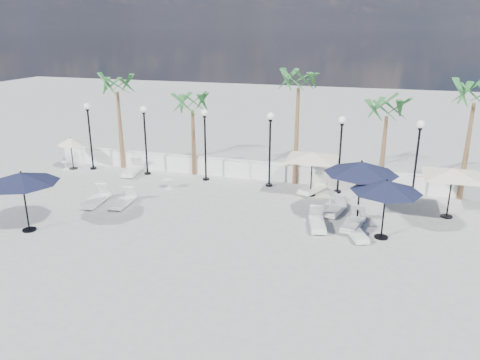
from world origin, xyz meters
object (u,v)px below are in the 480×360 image
(lounger_2, at_px, (133,170))
(parasol_cream_sq_b, at_px, (454,169))
(parasol_cream_small, at_px, (70,142))
(parasol_cream_sq_a, at_px, (313,152))
(lounger_0, at_px, (96,199))
(lounger_3, at_px, (313,187))
(parasol_navy_mid, at_px, (386,186))
(lounger_7, at_px, (357,233))
(lounger_5, at_px, (353,222))
(parasol_navy_left, at_px, (22,178))
(lounger_1, at_px, (123,201))
(lounger_4, at_px, (335,209))
(parasol_navy_right, at_px, (361,168))
(lounger_6, at_px, (317,222))

(lounger_2, bearing_deg, parasol_cream_sq_b, -15.27)
(parasol_cream_small, bearing_deg, parasol_cream_sq_a, -1.90)
(lounger_0, relative_size, lounger_2, 0.97)
(lounger_2, height_order, parasol_cream_small, parasol_cream_small)
(lounger_3, distance_m, parasol_navy_mid, 5.95)
(lounger_7, bearing_deg, lounger_5, 80.13)
(lounger_3, xyz_separation_m, parasol_cream_sq_b, (6.02, -1.55, 1.94))
(parasol_navy_left, xyz_separation_m, parasol_navy_mid, (13.69, 3.43, -0.10))
(lounger_7, bearing_deg, parasol_navy_mid, -6.26)
(lounger_1, relative_size, lounger_4, 1.02)
(lounger_0, relative_size, parasol_navy_mid, 0.75)
(lounger_1, distance_m, parasol_navy_left, 4.67)
(lounger_0, relative_size, parasol_navy_right, 0.67)
(lounger_4, bearing_deg, parasol_cream_sq_b, 25.40)
(lounger_1, relative_size, parasol_cream_small, 0.96)
(lounger_1, height_order, lounger_2, lounger_2)
(lounger_1, relative_size, parasol_navy_mid, 0.67)
(parasol_navy_right, bearing_deg, parasol_cream_small, 168.86)
(lounger_1, xyz_separation_m, lounger_4, (9.46, 1.85, -0.01))
(parasol_cream_sq_a, xyz_separation_m, parasol_cream_sq_b, (6.09, -1.07, 0.02))
(lounger_0, bearing_deg, lounger_2, 92.33)
(lounger_7, height_order, parasol_cream_sq_b, parasol_cream_sq_b)
(lounger_2, relative_size, parasol_cream_small, 1.11)
(lounger_2, xyz_separation_m, parasol_navy_left, (-0.26, -7.99, 1.97))
(lounger_3, xyz_separation_m, parasol_navy_left, (-10.36, -7.99, 1.97))
(lounger_4, relative_size, parasol_navy_right, 0.59)
(parasol_navy_right, bearing_deg, parasol_cream_sq_b, 24.48)
(lounger_3, height_order, parasol_navy_left, parasol_navy_left)
(lounger_1, height_order, lounger_7, lounger_1)
(lounger_3, distance_m, parasol_cream_sq_a, 1.98)
(lounger_3, relative_size, parasol_cream_sq_a, 0.44)
(parasol_navy_mid, bearing_deg, lounger_5, 149.91)
(lounger_5, height_order, parasol_cream_small, parasol_cream_small)
(lounger_7, bearing_deg, lounger_3, 94.46)
(parasol_navy_left, distance_m, parasol_navy_mid, 14.11)
(lounger_1, height_order, parasol_cream_sq_b, parasol_cream_sq_b)
(parasol_navy_left, bearing_deg, lounger_5, 18.01)
(parasol_navy_left, bearing_deg, lounger_7, 13.94)
(lounger_3, relative_size, parasol_navy_right, 0.70)
(lounger_0, distance_m, lounger_2, 4.66)
(lounger_4, relative_size, parasol_cream_small, 0.95)
(lounger_2, bearing_deg, parasol_cream_sq_a, -12.54)
(lounger_4, height_order, parasol_cream_sq_b, parasol_cream_sq_b)
(parasol_navy_right, bearing_deg, lounger_1, -173.60)
(parasol_cream_sq_a, bearing_deg, lounger_0, -156.22)
(lounger_6, bearing_deg, lounger_2, 145.70)
(parasol_cream_small, bearing_deg, lounger_4, -9.38)
(lounger_2, relative_size, lounger_4, 1.17)
(lounger_3, distance_m, parasol_navy_right, 4.52)
(parasol_navy_right, bearing_deg, lounger_7, -87.23)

